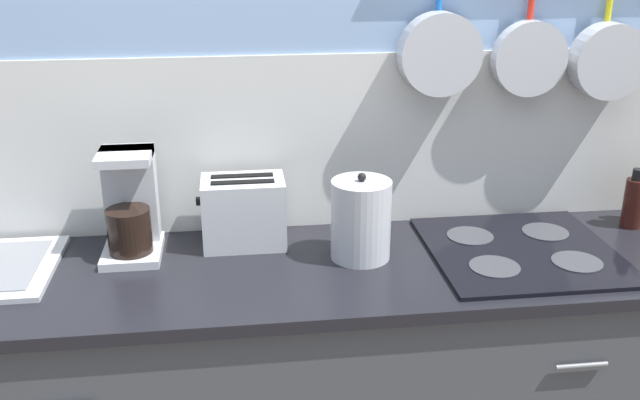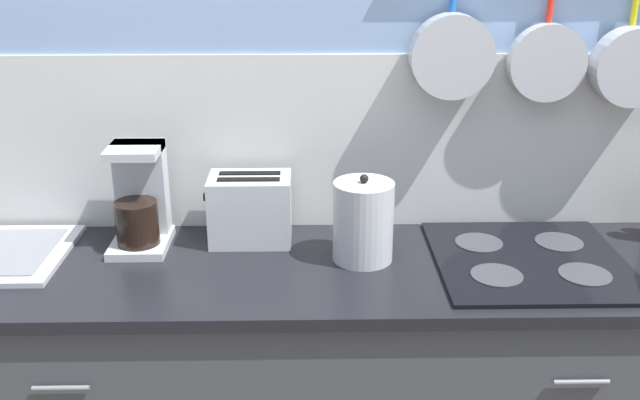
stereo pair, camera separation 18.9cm
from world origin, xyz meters
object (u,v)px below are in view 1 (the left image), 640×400
(toaster, at_px, (244,212))
(bottle_hot_sauce, at_px, (634,202))
(kettle, at_px, (361,220))
(coffee_maker, at_px, (130,210))

(toaster, bearing_deg, bottle_hot_sauce, -1.06)
(kettle, relative_size, bottle_hot_sauce, 1.33)
(coffee_maker, distance_m, toaster, 0.32)
(kettle, bearing_deg, bottle_hot_sauce, 7.13)
(coffee_maker, relative_size, kettle, 1.20)
(coffee_maker, distance_m, kettle, 0.65)
(coffee_maker, height_order, bottle_hot_sauce, coffee_maker)
(kettle, bearing_deg, toaster, 157.75)
(kettle, xyz_separation_m, bottle_hot_sauce, (0.87, 0.11, -0.03))
(coffee_maker, bearing_deg, toaster, 2.00)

